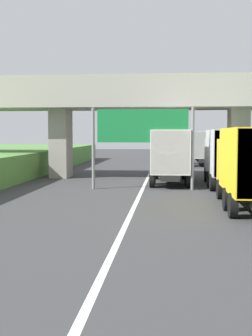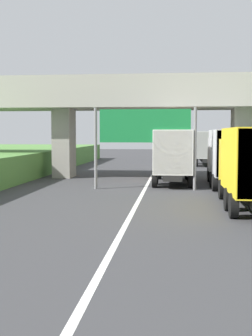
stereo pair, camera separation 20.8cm
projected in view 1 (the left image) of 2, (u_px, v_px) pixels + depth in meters
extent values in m
cube|color=white|center=(142.00, 191.00, 25.29)|extent=(0.20, 100.18, 0.01)
cube|color=#9E998E|center=(148.00, 101.00, 32.34)|extent=(40.00, 4.80, 1.10)
cube|color=#9E998E|center=(147.00, 82.00, 30.06)|extent=(40.00, 0.36, 1.10)
cube|color=#9E998E|center=(149.00, 89.00, 34.46)|extent=(40.00, 0.36, 1.10)
cube|color=gray|center=(61.00, 143.00, 33.17)|extent=(1.30, 2.20, 5.01)
cube|color=gray|center=(238.00, 144.00, 31.97)|extent=(1.30, 2.20, 5.01)
cylinder|color=slate|center=(93.00, 149.00, 26.04)|extent=(0.18, 0.18, 4.71)
cylinder|color=slate|center=(193.00, 149.00, 25.51)|extent=(0.18, 0.18, 4.71)
cube|color=#167238|center=(142.00, 126.00, 25.68)|extent=(5.20, 0.12, 1.90)
cube|color=white|center=(142.00, 126.00, 25.66)|extent=(4.89, 0.01, 1.67)
cube|color=black|center=(170.00, 173.00, 29.23)|extent=(1.10, 7.30, 0.36)
cube|color=orange|center=(170.00, 153.00, 31.72)|extent=(2.10, 2.10, 2.10)
cube|color=#2D3842|center=(170.00, 148.00, 32.71)|extent=(1.89, 0.06, 0.90)
cube|color=silver|center=(170.00, 151.00, 28.08)|extent=(2.30, 5.20, 2.60)
cube|color=#A8A8A4|center=(170.00, 153.00, 25.52)|extent=(2.21, 0.04, 2.50)
cylinder|color=black|center=(156.00, 172.00, 31.92)|extent=(0.30, 0.96, 0.96)
cylinder|color=black|center=(184.00, 173.00, 31.74)|extent=(0.30, 0.96, 0.96)
cylinder|color=black|center=(152.00, 180.00, 26.88)|extent=(0.30, 0.96, 0.96)
cylinder|color=black|center=(188.00, 180.00, 26.68)|extent=(0.30, 0.96, 0.96)
cylinder|color=black|center=(153.00, 177.00, 28.56)|extent=(0.30, 0.96, 0.96)
cylinder|color=black|center=(187.00, 177.00, 28.36)|extent=(0.30, 0.96, 0.96)
cube|color=black|center=(201.00, 159.00, 46.44)|extent=(1.10, 7.30, 0.36)
cube|color=#233D9E|center=(200.00, 146.00, 48.92)|extent=(2.10, 2.10, 2.10)
cube|color=#2D3842|center=(199.00, 143.00, 49.91)|extent=(1.89, 0.06, 0.90)
cube|color=silver|center=(202.00, 145.00, 45.28)|extent=(2.30, 5.20, 2.60)
cube|color=#A8A8A4|center=(204.00, 145.00, 42.72)|extent=(2.21, 0.04, 2.50)
cylinder|color=black|center=(191.00, 159.00, 49.12)|extent=(0.30, 0.96, 0.96)
cylinder|color=black|center=(209.00, 159.00, 48.94)|extent=(0.30, 0.96, 0.96)
cylinder|color=black|center=(192.00, 162.00, 44.09)|extent=(0.30, 0.96, 0.96)
cylinder|color=black|center=(214.00, 162.00, 43.89)|extent=(0.30, 0.96, 0.96)
cylinder|color=black|center=(191.00, 161.00, 45.76)|extent=(0.30, 0.96, 0.96)
cylinder|color=black|center=(213.00, 161.00, 45.57)|extent=(0.30, 0.96, 0.96)
cube|color=black|center=(226.00, 175.00, 27.56)|extent=(1.10, 7.30, 0.36)
cube|color=#B2B5B7|center=(222.00, 154.00, 30.05)|extent=(2.10, 2.10, 2.10)
cube|color=#2D3842|center=(220.00, 149.00, 31.04)|extent=(1.89, 0.06, 0.90)
cube|color=#B2B5B7|center=(229.00, 152.00, 26.41)|extent=(2.30, 5.20, 2.60)
cube|color=gray|center=(236.00, 154.00, 23.85)|extent=(2.21, 0.04, 2.50)
cylinder|color=black|center=(207.00, 174.00, 30.25)|extent=(0.30, 0.96, 0.96)
cylinder|color=black|center=(236.00, 175.00, 30.07)|extent=(0.30, 0.96, 0.96)
cylinder|color=black|center=(213.00, 183.00, 25.22)|extent=(0.30, 0.96, 0.96)
cylinder|color=black|center=(251.00, 183.00, 25.02)|extent=(0.30, 0.96, 0.96)
cylinder|color=black|center=(210.00, 179.00, 26.89)|extent=(0.30, 0.96, 0.96)
cylinder|color=black|center=(246.00, 180.00, 26.69)|extent=(0.30, 0.96, 0.96)
cube|color=black|center=(250.00, 193.00, 19.46)|extent=(1.10, 7.30, 0.36)
cube|color=gold|center=(241.00, 161.00, 21.95)|extent=(2.10, 2.10, 2.10)
cube|color=#2D3842|center=(238.00, 154.00, 22.94)|extent=(1.89, 0.06, 0.90)
cylinder|color=black|center=(220.00, 189.00, 22.15)|extent=(0.30, 0.96, 0.96)
cylinder|color=black|center=(233.00, 205.00, 17.11)|extent=(0.30, 0.96, 0.96)
cylinder|color=black|center=(227.00, 199.00, 18.79)|extent=(0.30, 0.96, 0.96)
cube|color=black|center=(172.00, 155.00, 53.32)|extent=(1.76, 4.10, 0.76)
cube|color=black|center=(172.00, 149.00, 53.12)|extent=(1.56, 1.90, 0.64)
cube|color=#2D3842|center=(172.00, 150.00, 52.20)|extent=(1.44, 0.06, 0.54)
cylinder|color=black|center=(165.00, 158.00, 54.69)|extent=(0.22, 0.64, 0.64)
cylinder|color=black|center=(179.00, 158.00, 54.53)|extent=(0.22, 0.64, 0.64)
cylinder|color=black|center=(165.00, 159.00, 52.16)|extent=(0.22, 0.64, 0.64)
cylinder|color=black|center=(179.00, 159.00, 52.01)|extent=(0.22, 0.64, 0.64)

